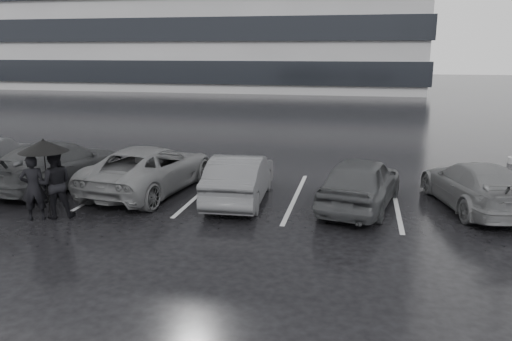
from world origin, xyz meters
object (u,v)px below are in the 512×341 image
object	(u,v)px
car_west_c	(60,164)
car_west_a	(240,178)
pedestrian_left	(34,188)
car_main	(361,182)
car_west_b	(150,169)
pedestrian_right	(55,184)
car_east	(476,185)

from	to	relation	value
car_west_c	car_west_a	bearing A→B (deg)	-172.44
car_west_a	pedestrian_left	bearing A→B (deg)	26.31
car_main	pedestrian_left	xyz separation A→B (m)	(-7.89, -2.70, 0.12)
car_west_c	pedestrian_left	size ratio (longest dim) A/B	2.93
car_west_b	pedestrian_left	size ratio (longest dim) A/B	3.01
car_main	car_west_c	world-z (taller)	car_west_c
car_main	car_west_b	xyz separation A→B (m)	(-6.15, 0.33, -0.01)
car_west_a	pedestrian_right	xyz separation A→B (m)	(-4.18, -2.34, 0.21)
car_east	pedestrian_right	world-z (taller)	pedestrian_right
car_main	car_east	distance (m)	3.05
pedestrian_right	car_main	bearing A→B (deg)	169.09
pedestrian_left	pedestrian_right	bearing A→B (deg)	-173.88
car_west_c	car_east	bearing A→B (deg)	-167.57
car_west_a	pedestrian_right	bearing A→B (deg)	25.89
car_west_c	pedestrian_right	size ratio (longest dim) A/B	2.76
car_west_b	car_west_c	world-z (taller)	car_west_c
car_west_b	pedestrian_left	world-z (taller)	pedestrian_left
car_west_a	car_west_c	world-z (taller)	car_west_c
pedestrian_left	pedestrian_right	distance (m)	0.50
car_west_b	car_west_a	bearing A→B (deg)	178.90
car_west_b	car_east	world-z (taller)	car_west_b
car_west_c	car_east	world-z (taller)	car_west_c
pedestrian_left	car_west_a	bearing A→B (deg)	-177.95
pedestrian_right	car_east	bearing A→B (deg)	167.07
car_main	pedestrian_right	distance (m)	7.86
car_east	pedestrian_left	size ratio (longest dim) A/B	2.62
car_main	car_east	size ratio (longest dim) A/B	0.95
car_west_c	car_east	size ratio (longest dim) A/B	1.12
car_west_c	pedestrian_right	distance (m)	3.15
car_west_a	car_west_b	distance (m)	2.88
car_main	car_west_a	world-z (taller)	car_main
car_main	pedestrian_right	world-z (taller)	pedestrian_right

